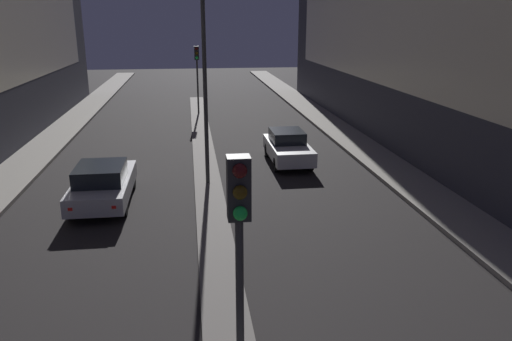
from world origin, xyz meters
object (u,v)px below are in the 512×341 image
(traffic_light_mid, at_px, (197,65))
(street_lamp, at_px, (203,29))
(car_left_lane, at_px, (103,183))
(traffic_light_near, at_px, (239,240))
(car_right_lane, at_px, (288,147))

(traffic_light_mid, relative_size, street_lamp, 0.57)
(traffic_light_mid, distance_m, car_left_lane, 17.81)
(traffic_light_near, distance_m, traffic_light_mid, 28.45)
(street_lamp, height_order, car_left_lane, street_lamp)
(traffic_light_mid, distance_m, street_lamp, 15.79)
(car_right_lane, bearing_deg, traffic_light_mid, 106.67)
(car_right_lane, bearing_deg, traffic_light_near, -103.76)
(traffic_light_near, bearing_deg, car_right_lane, 76.24)
(street_lamp, bearing_deg, car_right_lane, 35.87)
(traffic_light_near, distance_m, car_right_lane, 16.34)
(car_left_lane, bearing_deg, traffic_light_near, -71.22)
(car_left_lane, distance_m, car_right_lane, 8.83)
(traffic_light_mid, bearing_deg, traffic_light_near, -90.00)
(car_left_lane, bearing_deg, traffic_light_mid, 77.42)
(traffic_light_mid, bearing_deg, car_left_lane, -102.58)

